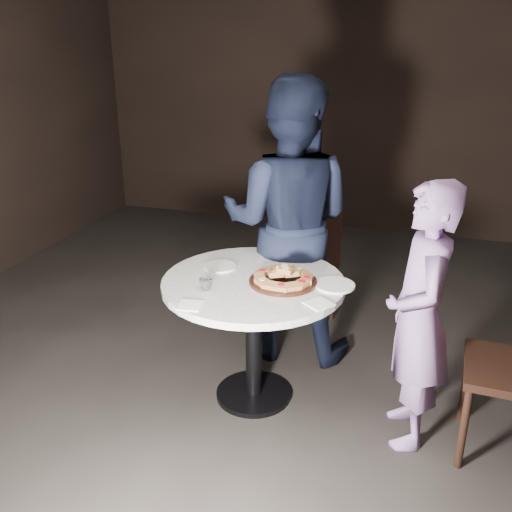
{
  "coord_description": "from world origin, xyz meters",
  "views": [
    {
      "loc": [
        0.79,
        -2.84,
        2.15
      ],
      "look_at": [
        -0.13,
        0.08,
        0.93
      ],
      "focal_mm": 40.0,
      "sensor_mm": 36.0,
      "label": 1
    }
  ],
  "objects_px": {
    "chair_far": "(309,252)",
    "focaccia_pile": "(283,276)",
    "table": "(253,303)",
    "water_glass": "(206,284)",
    "serving_board": "(283,281)",
    "diner_teal": "(419,318)",
    "diner_navy": "(288,222)"
  },
  "relations": [
    {
      "from": "table",
      "to": "chair_far",
      "type": "xyz_separation_m",
      "value": [
        0.07,
        1.18,
        -0.11
      ]
    },
    {
      "from": "table",
      "to": "diner_teal",
      "type": "relative_size",
      "value": 0.91
    },
    {
      "from": "chair_far",
      "to": "diner_navy",
      "type": "relative_size",
      "value": 0.49
    },
    {
      "from": "serving_board",
      "to": "diner_teal",
      "type": "relative_size",
      "value": 0.26
    },
    {
      "from": "focaccia_pile",
      "to": "diner_teal",
      "type": "distance_m",
      "value": 0.77
    },
    {
      "from": "table",
      "to": "diner_navy",
      "type": "bearing_deg",
      "value": 86.52
    },
    {
      "from": "table",
      "to": "chair_far",
      "type": "relative_size",
      "value": 1.44
    },
    {
      "from": "serving_board",
      "to": "diner_teal",
      "type": "height_order",
      "value": "diner_teal"
    },
    {
      "from": "serving_board",
      "to": "focaccia_pile",
      "type": "relative_size",
      "value": 1.12
    },
    {
      "from": "water_glass",
      "to": "chair_far",
      "type": "xyz_separation_m",
      "value": [
        0.29,
        1.38,
        -0.29
      ]
    },
    {
      "from": "diner_navy",
      "to": "water_glass",
      "type": "bearing_deg",
      "value": 69.73
    },
    {
      "from": "water_glass",
      "to": "diner_teal",
      "type": "distance_m",
      "value": 1.16
    },
    {
      "from": "table",
      "to": "diner_navy",
      "type": "relative_size",
      "value": 0.71
    },
    {
      "from": "chair_far",
      "to": "water_glass",
      "type": "bearing_deg",
      "value": 56.87
    },
    {
      "from": "diner_navy",
      "to": "diner_teal",
      "type": "height_order",
      "value": "diner_navy"
    },
    {
      "from": "focaccia_pile",
      "to": "water_glass",
      "type": "distance_m",
      "value": 0.44
    },
    {
      "from": "water_glass",
      "to": "chair_far",
      "type": "bearing_deg",
      "value": 78.26
    },
    {
      "from": "focaccia_pile",
      "to": "chair_far",
      "type": "relative_size",
      "value": 0.37
    },
    {
      "from": "serving_board",
      "to": "focaccia_pile",
      "type": "bearing_deg",
      "value": 73.91
    },
    {
      "from": "table",
      "to": "water_glass",
      "type": "height_order",
      "value": "water_glass"
    },
    {
      "from": "focaccia_pile",
      "to": "water_glass",
      "type": "height_order",
      "value": "focaccia_pile"
    },
    {
      "from": "table",
      "to": "diner_navy",
      "type": "distance_m",
      "value": 0.7
    },
    {
      "from": "focaccia_pile",
      "to": "chair_far",
      "type": "bearing_deg",
      "value": 94.9
    },
    {
      "from": "water_glass",
      "to": "diner_navy",
      "type": "distance_m",
      "value": 0.88
    },
    {
      "from": "diner_teal",
      "to": "focaccia_pile",
      "type": "bearing_deg",
      "value": -109.07
    },
    {
      "from": "serving_board",
      "to": "diner_teal",
      "type": "bearing_deg",
      "value": -7.0
    },
    {
      "from": "diner_navy",
      "to": "diner_teal",
      "type": "relative_size",
      "value": 1.28
    },
    {
      "from": "chair_far",
      "to": "diner_teal",
      "type": "xyz_separation_m",
      "value": [
        0.86,
        -1.26,
        0.2
      ]
    },
    {
      "from": "chair_far",
      "to": "focaccia_pile",
      "type": "bearing_deg",
      "value": 73.51
    },
    {
      "from": "serving_board",
      "to": "water_glass",
      "type": "bearing_deg",
      "value": -150.5
    },
    {
      "from": "focaccia_pile",
      "to": "diner_navy",
      "type": "bearing_deg",
      "value": 102.33
    },
    {
      "from": "serving_board",
      "to": "diner_teal",
      "type": "xyz_separation_m",
      "value": [
        0.76,
        -0.09,
        -0.07
      ]
    }
  ]
}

